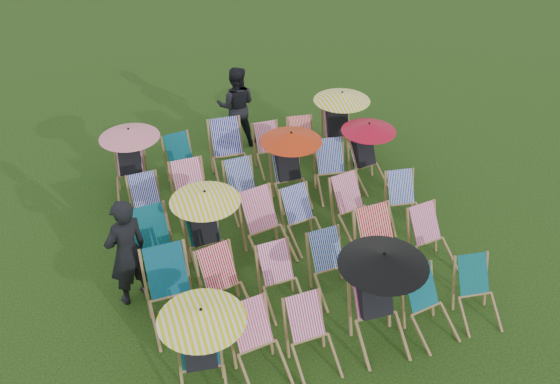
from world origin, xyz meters
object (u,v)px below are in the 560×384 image
object	(u,v)px
deckchair_0	(202,352)
person_rear	(236,106)
person_left	(127,252)
deckchair_29	(340,123)
deckchair_5	(478,294)

from	to	relation	value
deckchair_0	person_rear	size ratio (longest dim) A/B	0.77
deckchair_0	person_left	xyz separation A→B (m)	(-0.60, 1.89, 0.19)
person_left	person_rear	size ratio (longest dim) A/B	1.05
deckchair_29	person_left	world-z (taller)	person_left
person_left	deckchair_0	bearing A→B (deg)	83.25
deckchair_5	deckchair_29	world-z (taller)	deckchair_29
deckchair_5	deckchair_29	size ratio (longest dim) A/B	0.64
deckchair_5	person_left	bearing A→B (deg)	164.04
deckchair_0	deckchair_5	world-z (taller)	deckchair_0
deckchair_0	person_left	world-z (taller)	person_left
deckchair_29	person_rear	distance (m)	2.07
deckchair_29	deckchair_0	bearing A→B (deg)	-119.45
deckchair_29	person_rear	world-z (taller)	person_rear
deckchair_29	person_left	size ratio (longest dim) A/B	0.75
deckchair_0	person_rear	distance (m)	6.12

